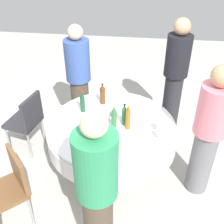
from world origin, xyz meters
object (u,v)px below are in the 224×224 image
at_px(person_front, 79,79).
at_px(chair_far, 11,185).
at_px(bottle_dark_green_south, 89,144).
at_px(wine_glass_far, 160,124).
at_px(plate_left, 88,137).
at_px(bottle_green_mid, 124,115).
at_px(person_rear, 209,132).
at_px(bottle_amber_far, 128,117).
at_px(chair_right, 27,119).
at_px(plate_north, 117,106).
at_px(wine_glass_south, 109,114).
at_px(dining_table, 112,134).
at_px(bottle_green_front, 114,117).
at_px(wine_glass_left, 79,145).
at_px(plate_west, 139,142).
at_px(wine_glass_right, 98,119).
at_px(bottle_brown_east, 103,94).
at_px(bottle_dark_green_rear, 82,102).
at_px(person_east, 97,193).
at_px(wine_glass_east, 160,132).
at_px(person_mid, 175,74).

xyz_separation_m(person_front, chair_far, (1.66, -0.33, -0.33)).
distance_m(bottle_dark_green_south, wine_glass_far, 0.82).
height_order(bottle_dark_green_south, person_front, person_front).
bearing_deg(plate_left, bottle_green_mid, 129.34).
distance_m(bottle_green_mid, person_rear, 0.92).
bearing_deg(chair_far, bottle_amber_far, -97.11).
relative_size(bottle_dark_green_south, wine_glass_far, 1.77).
bearing_deg(chair_right, plate_north, -71.63).
distance_m(bottle_green_mid, plate_left, 0.49).
bearing_deg(bottle_amber_far, wine_glass_south, -115.47).
bearing_deg(bottle_dark_green_south, bottle_amber_far, 142.19).
height_order(dining_table, chair_right, chair_right).
xyz_separation_m(bottle_green_front, wine_glass_left, (0.46, -0.29, -0.04)).
height_order(plate_left, person_rear, person_rear).
relative_size(dining_table, plate_west, 7.37).
relative_size(wine_glass_south, chair_right, 0.17).
xyz_separation_m(bottle_amber_far, wine_glass_right, (0.00, -0.34, -0.05)).
xyz_separation_m(bottle_brown_east, bottle_dark_green_south, (0.93, 0.01, -0.01)).
xyz_separation_m(bottle_dark_green_south, plate_left, (-0.23, -0.07, -0.11)).
height_order(bottle_dark_green_rear, plate_west, bottle_dark_green_rear).
bearing_deg(bottle_green_mid, person_front, -138.49).
xyz_separation_m(bottle_dark_green_south, person_front, (-1.34, -0.41, -0.02)).
bearing_deg(bottle_amber_far, wine_glass_left, -44.90).
bearing_deg(person_front, wine_glass_south, -90.17).
xyz_separation_m(bottle_green_mid, plate_left, (0.30, -0.37, -0.12)).
distance_m(bottle_amber_far, wine_glass_far, 0.36).
relative_size(wine_glass_right, chair_right, 0.17).
xyz_separation_m(bottle_dark_green_rear, chair_far, (1.05, -0.52, -0.36)).
distance_m(bottle_green_mid, wine_glass_right, 0.30).
xyz_separation_m(bottle_green_mid, chair_far, (0.85, -1.05, -0.35)).
xyz_separation_m(bottle_dark_green_rear, wine_glass_left, (0.73, 0.12, -0.03)).
distance_m(person_front, person_east, 2.02).
relative_size(wine_glass_south, chair_far, 0.17).
relative_size(bottle_green_front, plate_north, 1.28).
relative_size(dining_table, bottle_amber_far, 4.48).
bearing_deg(wine_glass_east, chair_right, -105.09).
height_order(bottle_dark_green_rear, plate_north, bottle_dark_green_rear).
xyz_separation_m(wine_glass_east, plate_west, (0.09, -0.21, -0.08)).
xyz_separation_m(plate_north, person_mid, (-0.70, 0.75, 0.14)).
xyz_separation_m(bottle_brown_east, wine_glass_right, (0.48, 0.02, -0.03)).
bearing_deg(person_rear, bottle_brown_east, -107.19).
height_order(bottle_brown_east, chair_far, bottle_brown_east).
bearing_deg(person_rear, wine_glass_right, -86.30).
distance_m(bottle_green_front, person_front, 1.07).
distance_m(bottle_green_front, wine_glass_right, 0.19).
relative_size(wine_glass_far, wine_glass_right, 1.04).
height_order(bottle_brown_east, person_mid, person_mid).
bearing_deg(person_front, person_mid, -24.33).
height_order(dining_table, bottle_amber_far, bottle_amber_far).
bearing_deg(person_east, bottle_brown_east, -83.78).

